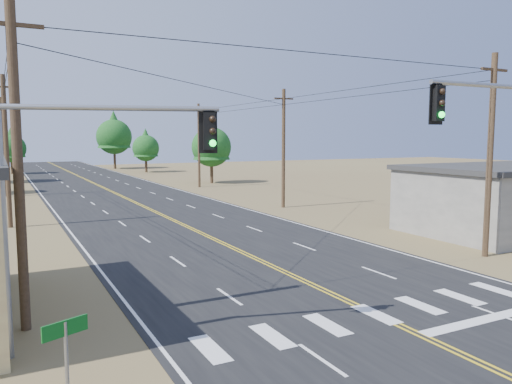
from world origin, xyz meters
TOP-DOWN VIEW (x-y plane):
  - road at (0.00, 30.00)m, footprint 15.00×200.00m
  - utility_pole_left_near at (-10.50, 12.00)m, footprint 1.80×0.30m
  - utility_pole_left_mid at (-10.50, 32.00)m, footprint 1.80×0.30m
  - utility_pole_left_far at (-10.50, 52.00)m, footprint 1.80×0.30m
  - utility_pole_right_near at (10.50, 12.00)m, footprint 1.80×0.30m
  - utility_pole_right_mid at (10.50, 32.00)m, footprint 1.80×0.30m
  - utility_pole_right_far at (10.50, 52.00)m, footprint 1.80×0.30m
  - signal_mast_left at (-9.38, 9.54)m, footprint 5.67×1.83m
  - street_sign at (-10.14, 4.27)m, footprint 0.78×0.36m
  - tree_left_far at (-9.00, 87.20)m, footprint 4.60×4.60m
  - tree_right_near at (13.91, 56.38)m, footprint 5.18×5.18m
  - tree_right_mid at (11.82, 81.21)m, footprint 4.57×4.57m
  - tree_right_far at (9.09, 93.99)m, footprint 6.71×6.71m

SIDE VIEW (x-z plane):
  - road at x=0.00m, z-range 0.00..0.02m
  - street_sign at x=-10.14m, z-range 0.48..3.30m
  - tree_right_mid at x=11.82m, z-range 0.85..8.46m
  - signal_mast_left at x=-9.38m, z-range 1.23..8.13m
  - tree_left_far at x=-9.00m, z-range 0.85..8.52m
  - utility_pole_left_near at x=-10.50m, z-range 0.12..10.12m
  - utility_pole_left_mid at x=-10.50m, z-range 0.12..10.12m
  - utility_pole_left_far at x=-10.50m, z-range 0.12..10.12m
  - utility_pole_right_near at x=10.50m, z-range 0.12..10.12m
  - utility_pole_right_mid at x=10.50m, z-range 0.12..10.12m
  - utility_pole_right_far at x=10.50m, z-range 0.12..10.12m
  - tree_right_near at x=13.91m, z-range 0.97..9.61m
  - tree_right_far at x=9.09m, z-range 1.25..12.44m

